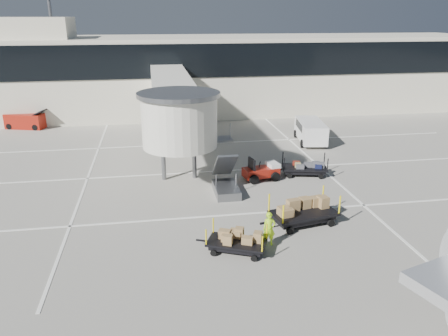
{
  "coord_description": "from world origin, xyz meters",
  "views": [
    {
      "loc": [
        -5.5,
        -19.0,
        10.18
      ],
      "look_at": [
        -1.7,
        3.98,
        2.0
      ],
      "focal_mm": 35.0,
      "sensor_mm": 36.0,
      "label": 1
    }
  ],
  "objects_px": {
    "box_cart_near": "(303,212)",
    "ground_worker": "(269,229)",
    "baggage_tug": "(262,171)",
    "box_cart_far": "(236,242)",
    "belt_loader": "(26,121)",
    "suitcase_cart": "(304,168)",
    "minivan": "(310,129)"
  },
  "relations": [
    {
      "from": "box_cart_far",
      "to": "minivan",
      "type": "xyz_separation_m",
      "value": [
        9.62,
        16.9,
        0.57
      ]
    },
    {
      "from": "baggage_tug",
      "to": "box_cart_far",
      "type": "relative_size",
      "value": 0.77
    },
    {
      "from": "box_cart_far",
      "to": "box_cart_near",
      "type": "bearing_deg",
      "value": 53.77
    },
    {
      "from": "suitcase_cart",
      "to": "box_cart_far",
      "type": "xyz_separation_m",
      "value": [
        -6.41,
        -9.12,
        0.02
      ]
    },
    {
      "from": "box_cart_near",
      "to": "minivan",
      "type": "relative_size",
      "value": 0.85
    },
    {
      "from": "belt_loader",
      "to": "suitcase_cart",
      "type": "bearing_deg",
      "value": -20.11
    },
    {
      "from": "box_cart_near",
      "to": "ground_worker",
      "type": "relative_size",
      "value": 2.57
    },
    {
      "from": "ground_worker",
      "to": "suitcase_cart",
      "type": "bearing_deg",
      "value": 63.86
    },
    {
      "from": "ground_worker",
      "to": "belt_loader",
      "type": "bearing_deg",
      "value": 126.16
    },
    {
      "from": "minivan",
      "to": "belt_loader",
      "type": "distance_m",
      "value": 26.5
    },
    {
      "from": "suitcase_cart",
      "to": "minivan",
      "type": "relative_size",
      "value": 0.74
    },
    {
      "from": "minivan",
      "to": "belt_loader",
      "type": "xyz_separation_m",
      "value": [
        -24.95,
        8.94,
        -0.38
      ]
    },
    {
      "from": "box_cart_far",
      "to": "belt_loader",
      "type": "bearing_deg",
      "value": 144.39
    },
    {
      "from": "ground_worker",
      "to": "box_cart_near",
      "type": "bearing_deg",
      "value": 41.85
    },
    {
      "from": "belt_loader",
      "to": "ground_worker",
      "type": "bearing_deg",
      "value": -38.84
    },
    {
      "from": "box_cart_far",
      "to": "ground_worker",
      "type": "relative_size",
      "value": 1.97
    },
    {
      "from": "suitcase_cart",
      "to": "belt_loader",
      "type": "distance_m",
      "value": 27.42
    },
    {
      "from": "box_cart_far",
      "to": "belt_loader",
      "type": "xyz_separation_m",
      "value": [
        -15.33,
        25.84,
        0.2
      ]
    },
    {
      "from": "box_cart_near",
      "to": "ground_worker",
      "type": "xyz_separation_m",
      "value": [
        -2.34,
        -1.92,
        0.18
      ]
    },
    {
      "from": "baggage_tug",
      "to": "belt_loader",
      "type": "relative_size",
      "value": 0.61
    },
    {
      "from": "baggage_tug",
      "to": "suitcase_cart",
      "type": "bearing_deg",
      "value": -5.74
    },
    {
      "from": "box_cart_near",
      "to": "ground_worker",
      "type": "height_order",
      "value": "ground_worker"
    },
    {
      "from": "box_cart_far",
      "to": "baggage_tug",
      "type": "bearing_deg",
      "value": 92.58
    },
    {
      "from": "minivan",
      "to": "box_cart_far",
      "type": "bearing_deg",
      "value": -111.19
    },
    {
      "from": "minivan",
      "to": "ground_worker",
      "type": "bearing_deg",
      "value": -107.31
    },
    {
      "from": "suitcase_cart",
      "to": "belt_loader",
      "type": "relative_size",
      "value": 0.91
    },
    {
      "from": "minivan",
      "to": "belt_loader",
      "type": "height_order",
      "value": "belt_loader"
    },
    {
      "from": "baggage_tug",
      "to": "box_cart_far",
      "type": "distance_m",
      "value": 9.47
    },
    {
      "from": "ground_worker",
      "to": "minivan",
      "type": "relative_size",
      "value": 0.33
    },
    {
      "from": "suitcase_cart",
      "to": "ground_worker",
      "type": "distance_m",
      "value": 9.95
    },
    {
      "from": "baggage_tug",
      "to": "suitcase_cart",
      "type": "relative_size",
      "value": 0.67
    },
    {
      "from": "baggage_tug",
      "to": "ground_worker",
      "type": "xyz_separation_m",
      "value": [
        -1.77,
        -8.45,
        0.27
      ]
    }
  ]
}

